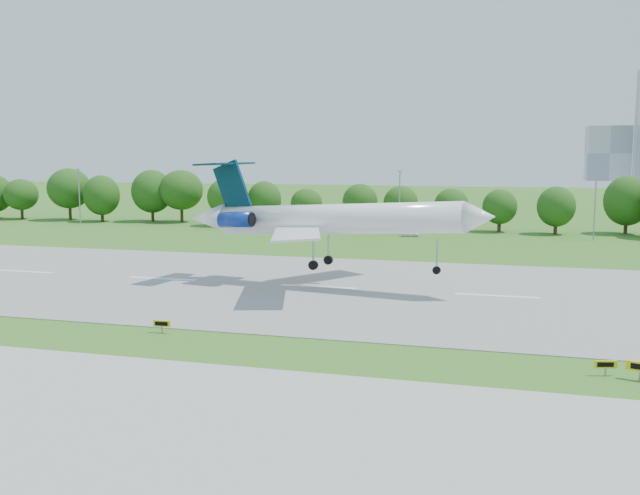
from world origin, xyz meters
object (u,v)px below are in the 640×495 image
Objects in this scene: airliner at (322,218)px; service_vehicle_b at (410,234)px; service_vehicle_a at (293,228)px; taxi_sign_left at (162,324)px.

airliner is 54.35m from service_vehicle_b.
service_vehicle_a is (-21.78, 56.86, -7.44)m from airliner.
airliner reaches higher than service_vehicle_b.
service_vehicle_b is at bearing 79.65° from taxi_sign_left.
service_vehicle_a reaches higher than taxi_sign_left.
service_vehicle_b is at bearing -100.84° from service_vehicle_a.
airliner reaches higher than service_vehicle_a.
airliner is at bearing 69.52° from taxi_sign_left.
service_vehicle_b is (24.03, -3.07, -0.01)m from service_vehicle_a.
airliner is at bearing -162.59° from service_vehicle_a.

